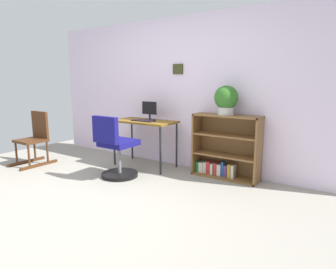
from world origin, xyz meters
TOP-DOWN VIEW (x-y plane):
  - ground_plane at (0.00, 0.00)m, footprint 6.24×6.24m
  - wall_back at (0.00, 2.15)m, footprint 5.20×0.12m
  - desk at (-0.38, 1.74)m, footprint 1.00×0.52m
  - monitor at (-0.36, 1.83)m, footprint 0.27×0.17m
  - keyboard at (-0.35, 1.66)m, footprint 0.39×0.13m
  - office_chair at (-0.36, 1.06)m, footprint 0.52×0.55m
  - rocking_chair at (-1.95, 0.84)m, footprint 0.42×0.64m
  - bookshelf_low at (0.90, 1.96)m, footprint 0.94×0.30m
  - potted_plant_on_shelf at (0.91, 1.90)m, footprint 0.32×0.32m

SIDE VIEW (x-z plane):
  - ground_plane at x=0.00m, z-range 0.00..0.00m
  - office_chair at x=-0.36m, z-range -0.06..0.83m
  - bookshelf_low at x=0.90m, z-range -0.05..0.85m
  - rocking_chair at x=-1.95m, z-range 0.01..0.87m
  - desk at x=-0.38m, z-range 0.30..1.04m
  - keyboard at x=-0.35m, z-range 0.74..0.76m
  - monitor at x=-0.36m, z-range 0.74..1.03m
  - potted_plant_on_shelf at x=0.91m, z-range 0.91..1.31m
  - wall_back at x=0.00m, z-range 0.00..2.32m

